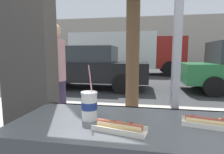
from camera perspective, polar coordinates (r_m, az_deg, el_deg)
name	(u,v)px	position (r m, az deg, el deg)	size (l,w,h in m)	color
ground_plane	(147,80)	(9.33, 11.25, -0.90)	(60.00, 60.00, 0.00)	#38383A
sidewalk_strip	(156,132)	(3.12, 13.88, -16.85)	(16.00, 2.80, 0.12)	#B2ADA3
building_facade_far	(146,41)	(23.00, 10.70, 11.20)	(28.00, 1.20, 5.78)	#A89E8E
soda_cup_right	(89,105)	(1.06, -7.27, -8.95)	(0.10, 0.10, 0.32)	white
hotdog_tray_near	(119,127)	(0.92, 2.38, -15.62)	(0.28, 0.15, 0.05)	beige
hotdog_tray_far	(209,123)	(1.10, 28.65, -12.68)	(0.28, 0.14, 0.05)	silver
parked_car_black	(87,67)	(7.07, -8.06, 3.31)	(4.66, 2.00, 1.61)	black
box_truck	(125,51)	(11.93, 4.28, 8.20)	(7.20, 2.44, 2.65)	silver
pedestrian	(54,74)	(2.60, -18.02, 0.96)	(0.32, 0.32, 1.63)	#3C2F4C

